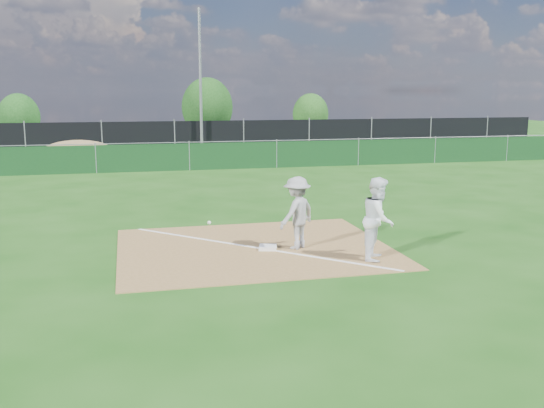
{
  "coord_description": "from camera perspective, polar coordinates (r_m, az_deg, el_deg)",
  "views": [
    {
      "loc": [
        -2.7,
        -11.94,
        3.49
      ],
      "look_at": [
        0.41,
        1.0,
        1.0
      ],
      "focal_mm": 40.0,
      "sensor_mm": 36.0,
      "label": 1
    }
  ],
  "objects": [
    {
      "name": "ground",
      "position": [
        22.38,
        -6.43,
        1.56
      ],
      "size": [
        90.0,
        90.0,
        0.0
      ],
      "primitive_type": "plane",
      "color": "#17480F",
      "rests_on": "ground"
    },
    {
      "name": "infield_dirt",
      "position": [
        13.67,
        -1.68,
        -4.16
      ],
      "size": [
        6.0,
        5.0,
        0.02
      ],
      "primitive_type": "cube",
      "color": "olive",
      "rests_on": "ground"
    },
    {
      "name": "foul_line",
      "position": [
        13.66,
        -1.68,
        -4.1
      ],
      "size": [
        5.01,
        5.01,
        0.01
      ],
      "primitive_type": "cube",
      "rotation": [
        0.0,
        0.0,
        0.79
      ],
      "color": "white",
      "rests_on": "infield_dirt"
    },
    {
      "name": "green_fence",
      "position": [
        27.23,
        -7.78,
        4.42
      ],
      "size": [
        44.0,
        0.05,
        1.2
      ],
      "primitive_type": "cube",
      "color": "black",
      "rests_on": "ground"
    },
    {
      "name": "dirt_mound",
      "position": [
        30.66,
        -17.83,
        4.66
      ],
      "size": [
        3.38,
        2.6,
        1.17
      ],
      "primitive_type": "ellipsoid",
      "color": "olive",
      "rests_on": "ground"
    },
    {
      "name": "black_fence",
      "position": [
        35.14,
        -9.14,
        6.25
      ],
      "size": [
        46.0,
        0.04,
        1.8
      ],
      "primitive_type": "cube",
      "color": "black",
      "rests_on": "ground"
    },
    {
      "name": "parking_lot",
      "position": [
        40.18,
        -9.67,
        5.48
      ],
      "size": [
        46.0,
        9.0,
        0.01
      ],
      "primitive_type": "cube",
      "color": "black",
      "rests_on": "ground"
    },
    {
      "name": "light_pole",
      "position": [
        34.89,
        -6.75,
        11.37
      ],
      "size": [
        0.16,
        0.16,
        8.0
      ],
      "primitive_type": "cylinder",
      "color": "slate",
      "rests_on": "ground"
    },
    {
      "name": "first_base",
      "position": [
        13.51,
        -0.4,
        -4.11
      ],
      "size": [
        0.47,
        0.47,
        0.08
      ],
      "primitive_type": "cube",
      "rotation": [
        0.0,
        0.0,
        -0.28
      ],
      "color": "white",
      "rests_on": "infield_dirt"
    },
    {
      "name": "play_at_first",
      "position": [
        13.45,
        2.36,
        -0.83
      ],
      "size": [
        2.61,
        1.1,
        1.62
      ],
      "color": "#AAAAAD",
      "rests_on": "infield_dirt"
    },
    {
      "name": "runner",
      "position": [
        12.8,
        9.99,
        -1.37
      ],
      "size": [
        0.99,
        1.06,
        1.74
      ],
      "primitive_type": "imported",
      "rotation": [
        0.0,
        0.0,
        1.05
      ],
      "color": "white",
      "rests_on": "ground"
    },
    {
      "name": "car_left",
      "position": [
        39.94,
        -18.44,
        6.08
      ],
      "size": [
        4.42,
        3.22,
        1.4
      ],
      "primitive_type": "imported",
      "rotation": [
        0.0,
        0.0,
        2.0
      ],
      "color": "#A2A5AA",
      "rests_on": "parking_lot"
    },
    {
      "name": "car_mid",
      "position": [
        40.01,
        -10.22,
        6.5
      ],
      "size": [
        4.54,
        1.9,
        1.46
      ],
      "primitive_type": "imported",
      "rotation": [
        0.0,
        0.0,
        1.49
      ],
      "color": "black",
      "rests_on": "parking_lot"
    },
    {
      "name": "car_right",
      "position": [
        39.06,
        -4.49,
        6.33
      ],
      "size": [
        4.28,
        2.37,
        1.17
      ],
      "primitive_type": "imported",
      "rotation": [
        0.0,
        0.0,
        1.38
      ],
      "color": "black",
      "rests_on": "parking_lot"
    },
    {
      "name": "tree_left",
      "position": [
        45.54,
        -22.72,
        7.56
      ],
      "size": [
        2.81,
        2.81,
        3.33
      ],
      "color": "#382316",
      "rests_on": "ground"
    },
    {
      "name": "tree_mid",
      "position": [
        45.58,
        -6.11,
        9.06
      ],
      "size": [
        3.77,
        3.77,
        4.47
      ],
      "color": "#382316",
      "rests_on": "ground"
    },
    {
      "name": "tree_right",
      "position": [
        47.95,
        3.65,
        8.45
      ],
      "size": [
        2.78,
        2.78,
        3.3
      ],
      "color": "#382316",
      "rests_on": "ground"
    }
  ]
}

